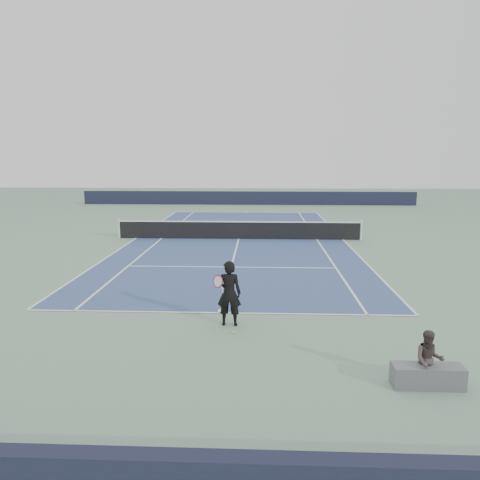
{
  "coord_description": "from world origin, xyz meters",
  "views": [
    {
      "loc": [
        1.14,
        -24.34,
        4.33
      ],
      "look_at": [
        0.35,
        -6.39,
        1.1
      ],
      "focal_mm": 35.0,
      "sensor_mm": 36.0,
      "label": 1
    }
  ],
  "objects_px": {
    "tennis_player": "(229,293)",
    "spectator_bench": "(428,367)",
    "tennis_net": "(239,230)",
    "tennis_ball": "(234,332)"
  },
  "relations": [
    {
      "from": "tennis_net",
      "to": "spectator_bench",
      "type": "height_order",
      "value": "spectator_bench"
    },
    {
      "from": "tennis_player",
      "to": "tennis_ball",
      "type": "distance_m",
      "value": 1.04
    },
    {
      "from": "tennis_player",
      "to": "tennis_ball",
      "type": "xyz_separation_m",
      "value": [
        0.16,
        -0.61,
        -0.82
      ]
    },
    {
      "from": "tennis_net",
      "to": "tennis_player",
      "type": "distance_m",
      "value": 12.79
    },
    {
      "from": "tennis_player",
      "to": "spectator_bench",
      "type": "bearing_deg",
      "value": -38.21
    },
    {
      "from": "tennis_net",
      "to": "tennis_player",
      "type": "height_order",
      "value": "tennis_player"
    },
    {
      "from": "tennis_player",
      "to": "tennis_net",
      "type": "bearing_deg",
      "value": 91.56
    },
    {
      "from": "tennis_player",
      "to": "tennis_ball",
      "type": "bearing_deg",
      "value": -75.37
    },
    {
      "from": "tennis_player",
      "to": "spectator_bench",
      "type": "relative_size",
      "value": 1.24
    },
    {
      "from": "tennis_net",
      "to": "tennis_ball",
      "type": "distance_m",
      "value": 13.41
    }
  ]
}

